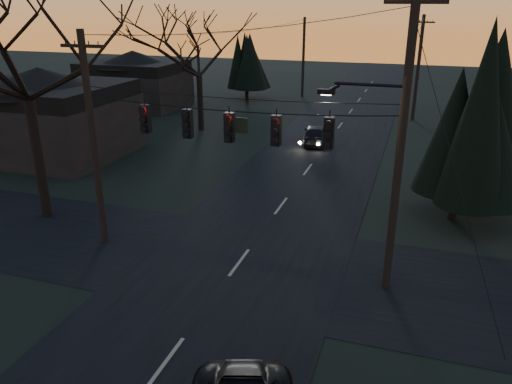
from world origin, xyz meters
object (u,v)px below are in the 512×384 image
(utility_pole_far_r, at_px, (412,120))
(bare_tree_left, at_px, (20,46))
(sedan_oncoming_a, at_px, (315,134))
(evergreen_right, at_px, (467,120))
(utility_pole_right, at_px, (386,286))
(utility_pole_far_l, at_px, (302,97))
(utility_pole_left, at_px, (105,241))

(utility_pole_far_r, height_order, bare_tree_left, bare_tree_left)
(bare_tree_left, height_order, sedan_oncoming_a, bare_tree_left)
(evergreen_right, bearing_deg, bare_tree_left, -162.86)
(bare_tree_left, xyz_separation_m, sedan_oncoming_a, (9.30, 16.45, -6.99))
(utility_pole_right, bearing_deg, evergreen_right, 70.79)
(bare_tree_left, bearing_deg, utility_pole_far_l, 83.23)
(utility_pole_far_l, xyz_separation_m, bare_tree_left, (-4.10, -34.58, 7.67))
(utility_pole_far_r, xyz_separation_m, bare_tree_left, (-15.60, -26.58, 7.67))
(utility_pole_right, bearing_deg, bare_tree_left, 174.80)
(utility_pole_right, height_order, evergreen_right, evergreen_right)
(utility_pole_far_l, bearing_deg, evergreen_right, -64.35)
(sedan_oncoming_a, bearing_deg, utility_pole_far_r, -129.80)
(bare_tree_left, bearing_deg, sedan_oncoming_a, 60.51)
(utility_pole_left, xyz_separation_m, bare_tree_left, (-4.10, 1.42, 7.67))
(utility_pole_far_r, xyz_separation_m, utility_pole_far_l, (-11.50, 8.00, 0.00))
(bare_tree_left, height_order, evergreen_right, bare_tree_left)
(utility_pole_left, xyz_separation_m, evergreen_right, (13.93, 6.98, 4.64))
(sedan_oncoming_a, bearing_deg, evergreen_right, 120.81)
(utility_pole_right, relative_size, utility_pole_far_r, 1.18)
(utility_pole_left, height_order, evergreen_right, evergreen_right)
(utility_pole_far_r, bearing_deg, utility_pole_left, -112.33)
(utility_pole_far_r, xyz_separation_m, sedan_oncoming_a, (-6.30, -10.13, 0.68))
(utility_pole_right, distance_m, utility_pole_far_l, 37.79)
(bare_tree_left, distance_m, sedan_oncoming_a, 20.15)
(utility_pole_left, distance_m, bare_tree_left, 8.81)
(utility_pole_right, relative_size, sedan_oncoming_a, 2.50)
(sedan_oncoming_a, bearing_deg, bare_tree_left, 52.60)
(utility_pole_right, height_order, utility_pole_far_l, utility_pole_right)
(utility_pole_far_l, xyz_separation_m, evergreen_right, (13.93, -29.02, 4.64))
(utility_pole_right, distance_m, utility_pole_far_r, 28.00)
(utility_pole_right, bearing_deg, utility_pole_far_l, 107.72)
(utility_pole_left, relative_size, sedan_oncoming_a, 2.13)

